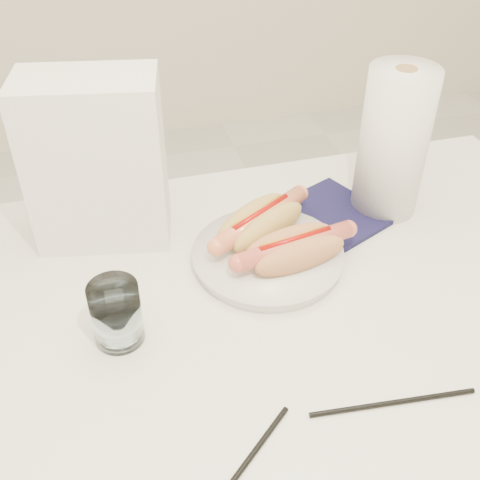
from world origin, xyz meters
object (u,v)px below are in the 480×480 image
object	(u,v)px
table	(252,354)
hotdog_right	(295,250)
hotdog_left	(260,223)
napkin_box	(97,162)
paper_towel_roll	(393,143)
plate	(268,258)
water_glass	(116,313)

from	to	relation	value
table	hotdog_right	world-z (taller)	hotdog_right
hotdog_left	napkin_box	distance (m)	0.27
hotdog_left	napkin_box	xyz separation A→B (m)	(-0.23, 0.10, 0.09)
table	hotdog_right	bearing A→B (deg)	44.93
paper_towel_roll	table	bearing A→B (deg)	-144.50
plate	napkin_box	xyz separation A→B (m)	(-0.23, 0.14, 0.13)
paper_towel_roll	napkin_box	bearing A→B (deg)	174.07
napkin_box	water_glass	bearing A→B (deg)	-80.76
hotdog_right	paper_towel_roll	xyz separation A→B (m)	(0.21, 0.12, 0.08)
plate	hotdog_left	xyz separation A→B (m)	(0.00, 0.05, 0.03)
paper_towel_roll	hotdog_right	bearing A→B (deg)	-149.57
hotdog_left	paper_towel_roll	distance (m)	0.26
hotdog_left	water_glass	distance (m)	0.28
table	water_glass	distance (m)	0.21
plate	water_glass	bearing A→B (deg)	-157.96
hotdog_right	napkin_box	distance (m)	0.33
hotdog_right	water_glass	world-z (taller)	water_glass
hotdog_right	water_glass	xyz separation A→B (m)	(-0.27, -0.07, 0.00)
hotdog_right	water_glass	distance (m)	0.28
napkin_box	hotdog_right	bearing A→B (deg)	-22.12
table	hotdog_right	distance (m)	0.17
napkin_box	paper_towel_roll	xyz separation A→B (m)	(0.47, -0.05, -0.01)
hotdog_left	napkin_box	world-z (taller)	napkin_box
water_glass	paper_towel_roll	distance (m)	0.52
table	napkin_box	distance (m)	0.37
water_glass	napkin_box	size ratio (longest dim) A/B	0.34
table	water_glass	size ratio (longest dim) A/B	13.07
hotdog_right	paper_towel_roll	distance (m)	0.26
table	paper_towel_roll	bearing A→B (deg)	35.50
table	napkin_box	size ratio (longest dim) A/B	4.42
plate	water_glass	world-z (taller)	water_glass
hotdog_left	hotdog_right	size ratio (longest dim) A/B	0.95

